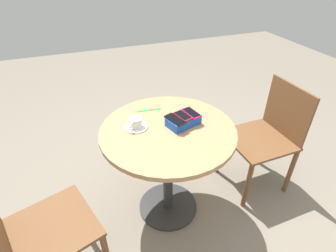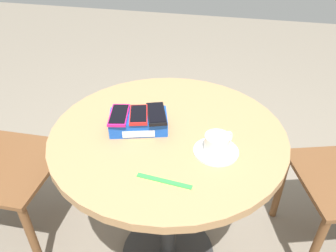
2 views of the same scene
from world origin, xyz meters
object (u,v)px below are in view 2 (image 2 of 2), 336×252
Objects in this scene: phone_magenta at (119,115)px; saucer at (216,151)px; phone_black at (156,114)px; round_table at (168,163)px; phone_red at (139,115)px; lanyard_strap at (164,181)px; phone_box at (139,122)px; coffee_cup at (217,143)px.

saucer is at bearing -8.81° from phone_magenta.
phone_black reaches higher than phone_magenta.
round_table is 0.24m from phone_red.
phone_magenta is 0.32m from lanyard_strap.
round_table is 0.22m from phone_black.
phone_box is 1.49× the size of phone_black.
phone_red is 0.78× the size of lanyard_strap.
phone_red is 0.90× the size of saucer.
coffee_cup is at bearing -14.08° from phone_box.
coffee_cup is (0.23, -0.09, -0.02)m from phone_black.
lanyard_strap is at bearing -70.92° from phone_black.
phone_black is at bearing 16.29° from phone_magenta.
phone_magenta reaches higher than lanyard_strap.
phone_red reaches higher than phone_magenta.
lanyard_strap is at bearing -128.54° from coffee_cup.
round_table is 5.50× the size of phone_black.
phone_box is (-0.11, -0.01, 0.18)m from round_table.
phone_black reaches higher than coffee_cup.
saucer is (0.35, -0.05, -0.06)m from phone_magenta.
coffee_cup is (0.00, 0.00, 0.03)m from saucer.
phone_black reaches higher than phone_box.
phone_magenta is at bearing 171.55° from coffee_cup.
phone_box reaches higher than saucer.
phone_box is 0.30m from saucer.
coffee_cup is (0.18, -0.08, 0.19)m from round_table.
phone_magenta reaches higher than round_table.
phone_black is at bearing 171.29° from round_table.
round_table is 5.69× the size of saucer.
phone_box is 1.72× the size of phone_red.
phone_magenta is 0.36m from saucer.
phone_red is at bearing 166.63° from coffee_cup.
lanyard_strap is at bearing -58.07° from phone_red.
lanyard_strap is (-0.14, -0.17, -0.04)m from coffee_cup.
phone_box is at bearing 165.47° from saucer.
phone_red is 0.30m from saucer.
phone_magenta is at bearing -167.06° from phone_red.
phone_red reaches higher than phone_box.
saucer is (0.28, -0.07, -0.06)m from phone_red.
lanyard_strap is (0.15, -0.24, -0.06)m from phone_red.
phone_red is at bearing -171.87° from round_table.
phone_black is 0.24m from coffee_cup.
round_table is at bearing 8.13° from phone_red.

